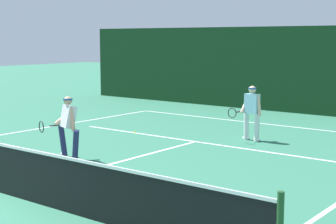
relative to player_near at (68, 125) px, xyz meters
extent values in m
plane|color=#2F7054|center=(1.21, -2.76, -0.85)|extent=(80.00, 80.00, 0.00)
cube|color=white|center=(1.21, 7.80, -0.84)|extent=(10.66, 0.10, 0.01)
cube|color=white|center=(1.21, 3.71, -0.84)|extent=(8.69, 0.10, 0.01)
cube|color=white|center=(1.21, 0.44, -0.84)|extent=(0.10, 6.40, 0.01)
cube|color=black|center=(1.21, -2.76, -0.39)|extent=(11.50, 0.02, 0.93)
cube|color=white|center=(1.21, -2.76, 0.10)|extent=(11.50, 0.03, 0.05)
cylinder|color=#1E234C|center=(0.37, -0.11, -0.46)|extent=(0.30, 0.22, 0.79)
cylinder|color=#1E234C|center=(-0.35, 0.12, -0.46)|extent=(0.36, 0.23, 0.79)
ellipsoid|color=white|center=(0.37, -0.11, -0.80)|extent=(0.28, 0.18, 0.09)
ellipsoid|color=white|center=(-0.35, 0.12, -0.80)|extent=(0.28, 0.18, 0.09)
cube|color=silver|center=(0.01, 0.01, 0.20)|extent=(0.48, 0.44, 0.58)
cylinder|color=tan|center=(0.22, -0.06, 0.18)|extent=(0.25, 0.16, 0.60)
cylinder|color=tan|center=(-0.20, 0.08, 0.18)|extent=(0.25, 0.55, 0.41)
sphere|color=tan|center=(0.01, 0.01, 0.60)|extent=(0.21, 0.21, 0.21)
cylinder|color=#19478C|center=(0.01, 0.01, 0.63)|extent=(0.28, 0.28, 0.04)
cylinder|color=black|center=(-0.33, -0.15, -0.03)|extent=(0.11, 0.26, 0.03)
torus|color=black|center=(-0.43, -0.47, -0.03)|extent=(0.29, 0.11, 0.29)
cylinder|color=silver|center=(2.56, 4.86, -0.45)|extent=(0.16, 0.15, 0.80)
cylinder|color=silver|center=(2.20, 4.89, -0.45)|extent=(0.17, 0.15, 0.80)
ellipsoid|color=white|center=(2.56, 4.86, -0.80)|extent=(0.27, 0.13, 0.09)
ellipsoid|color=white|center=(2.20, 4.89, -0.80)|extent=(0.27, 0.13, 0.09)
cube|color=#8CCCE0|center=(2.38, 4.87, 0.23)|extent=(0.43, 0.26, 0.57)
cylinder|color=beige|center=(2.61, 4.86, 0.21)|extent=(0.18, 0.11, 0.62)
cylinder|color=beige|center=(2.15, 4.89, 0.21)|extent=(0.12, 0.45, 0.55)
sphere|color=beige|center=(2.38, 4.87, 0.64)|extent=(0.21, 0.21, 0.21)
cylinder|color=#19478C|center=(2.38, 4.87, 0.67)|extent=(0.25, 0.25, 0.04)
cylinder|color=black|center=(2.08, 4.64, -0.01)|extent=(0.05, 0.26, 0.03)
torus|color=black|center=(2.06, 4.30, -0.01)|extent=(0.29, 0.04, 0.29)
sphere|color=#D1E033|center=(-1.14, 3.74, -0.81)|extent=(0.07, 0.07, 0.07)
cube|color=#123319|center=(1.21, 10.99, 0.86)|extent=(22.07, 0.12, 3.42)
camera|label=1|loc=(9.79, -8.61, 2.11)|focal=56.85mm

